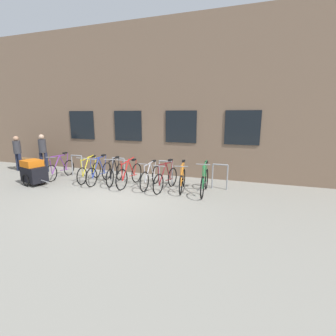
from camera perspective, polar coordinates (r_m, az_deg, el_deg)
The scene contains 17 objects.
ground_plane at distance 8.07m, azimuth -11.75°, elevation -6.55°, with size 42.00×42.00×0.00m, color gray.
storefront_building at distance 13.94m, azimuth 2.31°, elevation 14.61°, with size 28.00×7.26×6.26m.
bike_rack at distance 9.55m, azimuth -6.21°, elevation -0.06°, with size 6.56×0.05×0.90m.
bicycle_silver at distance 8.85m, azimuth -4.09°, elevation -2.05°, with size 0.44×1.74×0.97m.
bicycle_green at distance 8.24m, azimuth 8.48°, elevation -3.10°, with size 0.44×1.82×1.11m.
bicycle_maroon at distance 8.52m, azimuth -0.51°, elevation -2.57°, with size 0.44×1.74×1.05m.
bicycle_red at distance 9.12m, azimuth -8.91°, elevation -1.61°, with size 0.44×1.83×1.07m.
bicycle_purple at distance 11.02m, azimuth -23.67°, elevation -0.22°, with size 0.44×1.77×1.04m.
bicycle_yellow at distance 10.18m, azimuth -17.74°, elevation -0.77°, with size 0.44×1.72×1.02m.
bicycle_black at distance 9.55m, azimuth -12.22°, elevation -1.26°, with size 0.44×1.63×1.03m.
bicycle_blue at distance 9.74m, azimuth -15.60°, elevation -1.06°, with size 0.44×1.78×1.07m.
bicycle_orange at distance 8.51m, azimuth 3.35°, elevation -2.70°, with size 0.44×1.64×1.02m.
bike_trailer at distance 10.43m, azimuth -28.70°, elevation -0.79°, with size 1.48×0.83×0.94m.
wooden_bench at distance 13.72m, azimuth -28.95°, elevation 1.40°, with size 1.78×0.40×0.45m.
person_by_bench at distance 12.45m, azimuth -27.05°, elevation 3.66°, with size 0.35×0.32×1.71m.
person_browsing at distance 13.26m, azimuth -31.55°, elevation 3.38°, with size 0.36×0.32×1.62m.
backpack at distance 12.20m, azimuth -27.47°, elevation -0.20°, with size 0.28×0.20×0.44m, color maroon.
Camera 1 is at (3.93, -6.56, 2.58)m, focal length 26.27 mm.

